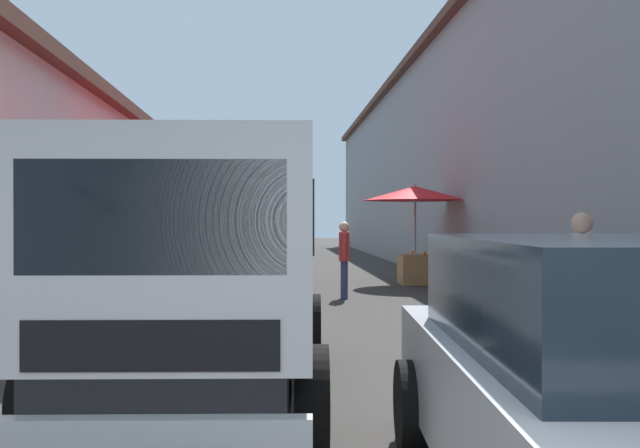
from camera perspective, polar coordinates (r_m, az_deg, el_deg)
ground at (r=14.60m, az=-1.87°, el=-5.74°), size 90.00×90.00×0.00m
building_right_concrete at (r=18.56m, az=21.16°, el=5.89°), size 49.80×7.50×6.69m
fruit_stall_near_right at (r=16.25m, az=8.01°, el=1.55°), size 2.45×2.45×2.43m
fruit_stall_near_left at (r=14.67m, az=-9.42°, el=1.40°), size 2.89×2.89×2.32m
fruit_stall_mid_lane at (r=8.28m, az=-15.93°, el=1.32°), size 2.29×2.29×2.31m
fruit_stall_far_left at (r=16.79m, az=-11.77°, el=0.68°), size 2.23×2.23×2.20m
fruit_stall_far_right at (r=12.07m, az=-12.72°, el=1.78°), size 2.48×2.48×2.43m
hatchback_car at (r=3.63m, az=24.61°, el=-12.46°), size 4.02×2.14×1.45m
delivery_truck at (r=5.20m, az=-10.45°, el=-5.19°), size 5.00×2.15×2.08m
vendor_by_crates at (r=7.60m, az=21.24°, el=-4.25°), size 0.52×0.45×1.62m
vendor_in_shade at (r=13.28m, az=2.05°, el=-2.62°), size 0.62×0.23×1.52m
parked_scooter at (r=8.52m, az=17.46°, el=-7.06°), size 1.69×0.39×1.14m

